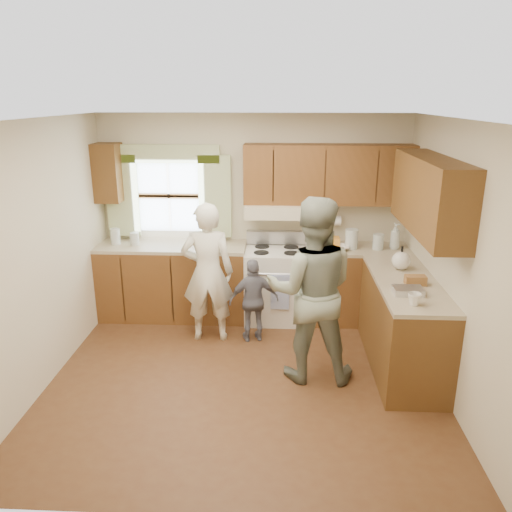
# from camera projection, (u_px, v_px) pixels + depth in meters

# --- Properties ---
(room) EXTENTS (3.80, 3.80, 3.80)m
(room) POSITION_uv_depth(u_px,v_px,m) (243.00, 259.00, 4.61)
(room) COLOR #512E19
(room) RESTS_ON ground
(kitchen_fixtures) EXTENTS (3.80, 2.25, 2.15)m
(kitchen_fixtures) POSITION_uv_depth(u_px,v_px,m) (303.00, 265.00, 5.73)
(kitchen_fixtures) COLOR #43270E
(kitchen_fixtures) RESTS_ON ground
(stove) EXTENTS (0.76, 0.67, 1.07)m
(stove) POSITION_uv_depth(u_px,v_px,m) (276.00, 283.00, 6.20)
(stove) COLOR silver
(stove) RESTS_ON ground
(woman_left) EXTENTS (0.60, 0.41, 1.60)m
(woman_left) POSITION_uv_depth(u_px,v_px,m) (208.00, 273.00, 5.58)
(woman_left) COLOR white
(woman_left) RESTS_ON ground
(woman_right) EXTENTS (0.90, 0.71, 1.82)m
(woman_right) POSITION_uv_depth(u_px,v_px,m) (311.00, 291.00, 4.77)
(woman_right) COLOR #2B442B
(woman_right) RESTS_ON ground
(child) EXTENTS (0.61, 0.36, 0.97)m
(child) POSITION_uv_depth(u_px,v_px,m) (254.00, 300.00, 5.63)
(child) COLOR slate
(child) RESTS_ON ground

